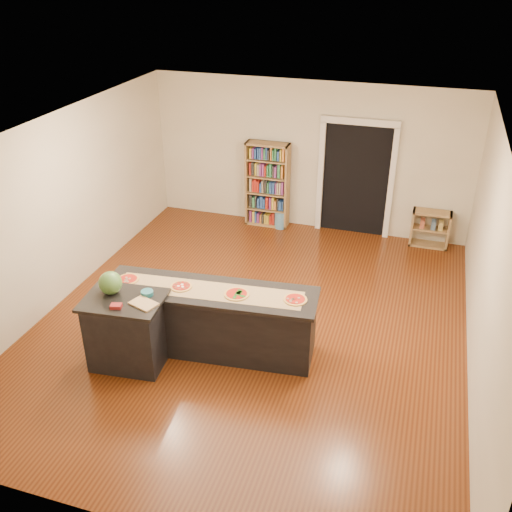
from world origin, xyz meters
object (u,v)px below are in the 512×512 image
(kitchen_island, at_px, (211,319))
(low_shelf, at_px, (430,229))
(side_counter, at_px, (127,331))
(bookshelf, at_px, (267,185))
(watermelon, at_px, (110,283))
(waste_bin, at_px, (281,220))

(kitchen_island, xyz_separation_m, low_shelf, (2.68, 4.04, -0.13))
(side_counter, xyz_separation_m, low_shelf, (3.59, 4.64, -0.16))
(bookshelf, distance_m, watermelon, 4.62)
(bookshelf, bearing_deg, watermelon, -98.84)
(waste_bin, bearing_deg, side_counter, -99.96)
(low_shelf, bearing_deg, bookshelf, -179.98)
(waste_bin, bearing_deg, kitchen_island, -88.43)
(side_counter, bearing_deg, low_shelf, 46.76)
(bookshelf, distance_m, low_shelf, 3.12)
(watermelon, bearing_deg, waste_bin, 77.37)
(kitchen_island, relative_size, waste_bin, 8.54)
(bookshelf, bearing_deg, waste_bin, -13.71)
(kitchen_island, height_order, waste_bin, kitchen_island)
(kitchen_island, distance_m, watermelon, 1.40)
(kitchen_island, bearing_deg, waste_bin, 86.05)
(kitchen_island, relative_size, side_counter, 2.83)
(bookshelf, bearing_deg, kitchen_island, -84.28)
(waste_bin, distance_m, watermelon, 4.70)
(side_counter, relative_size, waste_bin, 3.01)
(side_counter, distance_m, bookshelf, 4.68)
(bookshelf, height_order, waste_bin, bookshelf)
(kitchen_island, height_order, watermelon, watermelon)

